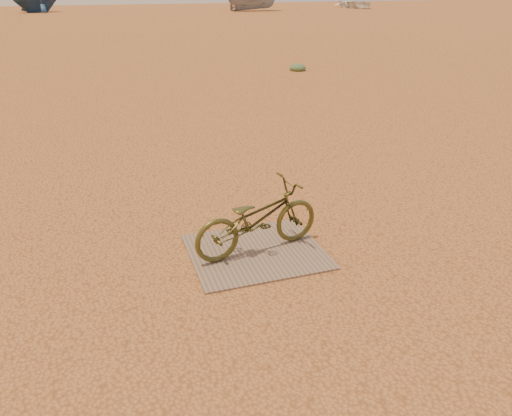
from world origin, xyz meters
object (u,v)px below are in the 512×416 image
object	(u,v)px
bicycle	(257,218)
boat_far_right	(357,3)
boat_mid_right	(253,0)
plywood_board	(256,252)

from	to	relation	value
bicycle	boat_far_right	size ratio (longest dim) A/B	0.31
boat_mid_right	boat_far_right	world-z (taller)	boat_mid_right
boat_far_right	boat_mid_right	bearing A→B (deg)	179.73
boat_mid_right	boat_far_right	size ratio (longest dim) A/B	1.06
plywood_board	boat_mid_right	world-z (taller)	boat_mid_right
boat_mid_right	boat_far_right	distance (m)	11.69
bicycle	boat_mid_right	distance (m)	45.23
boat_mid_right	boat_far_right	xyz separation A→B (m)	(11.60, 1.33, -0.48)
bicycle	boat_mid_right	bearing A→B (deg)	-28.59
boat_mid_right	boat_far_right	bearing A→B (deg)	-83.01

